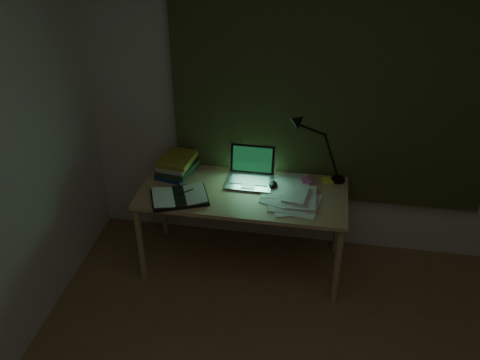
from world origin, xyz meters
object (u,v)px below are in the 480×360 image
object	(u,v)px
open_textbook	(179,197)
loose_papers	(288,193)
laptop	(249,169)
desk	(243,229)
desk_lamp	(342,148)
book_stack	(176,165)

from	to	relation	value
open_textbook	loose_papers	world-z (taller)	open_textbook
laptop	open_textbook	distance (m)	0.52
desk	desk_lamp	size ratio (longest dim) A/B	2.71
laptop	book_stack	xyz separation A→B (m)	(-0.54, 0.05, -0.05)
laptop	open_textbook	world-z (taller)	laptop
desk	laptop	xyz separation A→B (m)	(0.03, 0.11, 0.44)
desk_lamp	open_textbook	bearing A→B (deg)	-155.28
desk	open_textbook	size ratio (longest dim) A/B	3.83
loose_papers	desk_lamp	world-z (taller)	desk_lamp
desk	laptop	size ratio (longest dim) A/B	3.89
book_stack	loose_papers	size ratio (longest dim) A/B	0.74
desk	book_stack	distance (m)	0.67
book_stack	loose_papers	world-z (taller)	book_stack
desk	loose_papers	xyz separation A→B (m)	(0.31, 0.02, 0.34)
laptop	book_stack	distance (m)	0.54
laptop	loose_papers	xyz separation A→B (m)	(0.29, -0.09, -0.11)
desk	loose_papers	distance (m)	0.46
laptop	desk	bearing A→B (deg)	-103.51
desk	book_stack	world-z (taller)	book_stack
laptop	book_stack	bearing A→B (deg)	175.27
laptop	loose_papers	size ratio (longest dim) A/B	1.01
desk_lamp	book_stack	bearing A→B (deg)	-171.90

